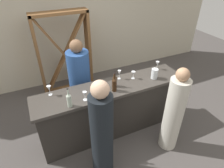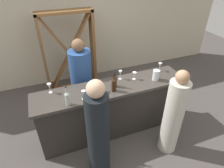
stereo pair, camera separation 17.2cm
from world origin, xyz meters
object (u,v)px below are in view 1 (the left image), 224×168
person_right_guest (80,85)px  wine_glass_far_left (119,73)px  wine_glass_near_left (85,94)px  wine_glass_near_right (133,73)px  wine_glass_near_center (100,86)px  wine_bottle_leftmost_clear_pale (69,100)px  person_center_guest (174,114)px  wine_glass_far_center (157,64)px  wine_glass_far_right (49,89)px  wine_bottle_second_left_amber_brown (114,84)px  water_pitcher (155,74)px  wine_bottle_center_amber_brown (115,81)px  person_left_guest (102,134)px  wine_rack (65,55)px

person_right_guest → wine_glass_far_left: bearing=46.1°
wine_glass_near_left → wine_glass_far_left: (0.73, 0.32, 0.01)m
wine_glass_near_right → wine_glass_far_left: bearing=156.8°
wine_glass_near_left → wine_glass_near_center: wine_glass_near_center is taller
wine_bottle_leftmost_clear_pale → person_center_guest: person_center_guest is taller
wine_glass_far_center → wine_glass_far_right: 1.97m
wine_bottle_second_left_amber_brown → wine_glass_far_right: 0.99m
wine_glass_near_right → wine_glass_far_left: wine_glass_far_left is taller
wine_glass_near_left → water_pitcher: 1.29m
person_center_guest → wine_glass_far_left: bearing=35.4°
wine_bottle_center_amber_brown → wine_glass_near_center: wine_bottle_center_amber_brown is taller
wine_glass_near_left → person_center_guest: 1.42m
wine_glass_near_center → person_left_guest: person_left_guest is taller
wine_glass_near_center → wine_glass_near_right: (0.67, 0.12, -0.01)m
wine_bottle_leftmost_clear_pale → wine_glass_near_left: (0.24, 0.05, -0.02)m
wine_glass_near_center → person_left_guest: (-0.23, -0.62, -0.34)m
wine_glass_near_center → person_center_guest: (0.97, -0.67, -0.39)m
wine_bottle_second_left_amber_brown → wine_glass_near_left: 0.49m
wine_glass_far_right → wine_glass_near_center: bearing=-18.1°
wine_glass_far_center → wine_glass_near_center: bearing=-170.0°
wine_glass_far_center → wine_glass_near_left: bearing=-167.9°
wine_glass_near_left → person_center_guest: person_center_guest is taller
person_left_guest → person_center_guest: person_left_guest is taller
wine_bottle_leftmost_clear_pale → wine_glass_near_center: wine_bottle_leftmost_clear_pale is taller
wine_rack → wine_bottle_leftmost_clear_pale: (-0.35, -1.85, 0.17)m
wine_glass_near_right → person_left_guest: bearing=-140.4°
wine_glass_far_right → water_pitcher: (1.74, -0.26, -0.03)m
wine_bottle_second_left_amber_brown → wine_rack: bearing=102.2°
wine_bottle_second_left_amber_brown → person_right_guest: (-0.36, 0.74, -0.37)m
wine_bottle_leftmost_clear_pale → wine_glass_near_left: bearing=11.5°
wine_glass_far_right → person_center_guest: size_ratio=0.11×
wine_rack → wine_bottle_leftmost_clear_pale: 1.89m
wine_glass_far_center → wine_glass_far_right: bearing=179.5°
wine_rack → person_center_guest: wine_rack is taller
wine_rack → wine_glass_far_left: 1.61m
wine_bottle_leftmost_clear_pale → person_center_guest: size_ratio=0.20×
water_pitcher → person_right_guest: person_right_guest is taller
wine_glass_near_center → wine_glass_far_left: bearing=25.8°
wine_glass_near_right → person_center_guest: 0.93m
wine_glass_far_left → person_left_guest: size_ratio=0.10×
person_center_guest → wine_glass_far_center: bearing=-12.0°
person_left_guest → wine_glass_far_right: bearing=50.9°
wine_glass_far_right → person_left_guest: (0.50, -0.86, -0.35)m
wine_glass_far_right → person_center_guest: 1.97m
wine_bottle_second_left_amber_brown → wine_bottle_center_amber_brown: 0.13m
wine_bottle_leftmost_clear_pale → wine_glass_near_center: bearing=16.7°
person_left_guest → wine_glass_far_left: bearing=-18.0°
wine_bottle_center_amber_brown → wine_glass_near_right: (0.40, 0.08, -0.01)m
wine_bottle_leftmost_clear_pale → wine_glass_far_center: wine_bottle_leftmost_clear_pale is taller
wine_glass_far_left → wine_glass_far_right: 1.18m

